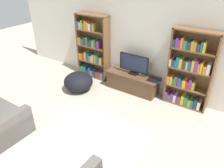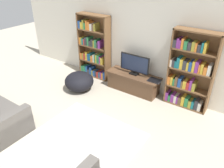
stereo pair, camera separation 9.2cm
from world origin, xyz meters
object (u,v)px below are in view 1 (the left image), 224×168
object	(u,v)px
bookshelf_right	(189,72)
tv_stand	(132,82)
laptop	(154,80)
bookshelf_left	(93,49)
television	(134,64)
beanbag_ottoman	(78,82)

from	to	relation	value
bookshelf_right	tv_stand	bearing A→B (deg)	-174.47
laptop	tv_stand	bearing A→B (deg)	178.66
bookshelf_left	tv_stand	bearing A→B (deg)	-5.27
television	beanbag_ottoman	size ratio (longest dim) A/B	1.05
bookshelf_right	beanbag_ottoman	xyz separation A→B (m)	(-2.66, -0.95, -0.64)
tv_stand	television	distance (m)	0.54
bookshelf_left	laptop	xyz separation A→B (m)	(2.10, -0.15, -0.36)
bookshelf_right	beanbag_ottoman	world-z (taller)	bookshelf_right
bookshelf_left	bookshelf_right	bearing A→B (deg)	0.01
television	beanbag_ottoman	distance (m)	1.60
tv_stand	television	world-z (taller)	television
bookshelf_right	television	bearing A→B (deg)	-175.34
beanbag_ottoman	bookshelf_left	bearing A→B (deg)	102.87
laptop	beanbag_ottoman	distance (m)	2.06
tv_stand	laptop	size ratio (longest dim) A/B	4.58
bookshelf_right	television	xyz separation A→B (m)	(-1.41, -0.11, -0.11)
bookshelf_left	bookshelf_right	xyz separation A→B (m)	(2.88, 0.00, 0.03)
bookshelf_left	beanbag_ottoman	world-z (taller)	bookshelf_left
laptop	beanbag_ottoman	xyz separation A→B (m)	(-1.88, -0.80, -0.25)
tv_stand	beanbag_ottoman	xyz separation A→B (m)	(-1.25, -0.82, 0.01)
bookshelf_left	tv_stand	xyz separation A→B (m)	(1.47, -0.14, -0.62)
television	laptop	size ratio (longest dim) A/B	2.58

